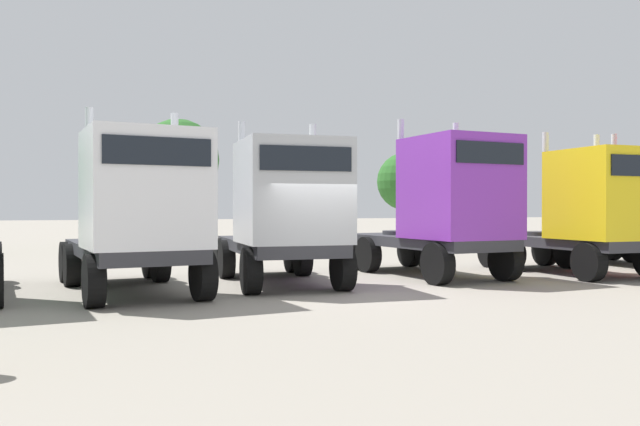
{
  "coord_description": "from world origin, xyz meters",
  "views": [
    {
      "loc": [
        -5.32,
        -13.79,
        1.96
      ],
      "look_at": [
        0.9,
        2.48,
        1.83
      ],
      "focal_mm": 36.61,
      "sensor_mm": 36.0,
      "label": 1
    }
  ],
  "objects": [
    {
      "name": "semi_truck_purple",
      "position": [
        4.41,
        1.79,
        2.04
      ],
      "size": [
        2.93,
        6.16,
        4.47
      ],
      "rotation": [
        0.0,
        0.0,
        -1.5
      ],
      "color": "#333338",
      "rests_on": "ground"
    },
    {
      "name": "ground",
      "position": [
        0.0,
        0.0,
        0.0
      ],
      "size": [
        200.0,
        200.0,
        0.0
      ],
      "primitive_type": "plane",
      "color": "gray"
    },
    {
      "name": "oak_far_centre",
      "position": [
        -0.19,
        19.92,
        4.43
      ],
      "size": [
        4.14,
        4.14,
        6.52
      ],
      "color": "#4C3823",
      "rests_on": "ground"
    },
    {
      "name": "semi_truck_white",
      "position": [
        -3.93,
        0.99,
        1.86
      ],
      "size": [
        3.16,
        6.49,
        4.19
      ],
      "rotation": [
        0.0,
        0.0,
        -1.47
      ],
      "color": "#333338",
      "rests_on": "ground"
    },
    {
      "name": "semi_truck_silver",
      "position": [
        -0.34,
        1.6,
        1.9
      ],
      "size": [
        2.93,
        6.08,
        4.18
      ],
      "rotation": [
        0.0,
        0.0,
        -1.64
      ],
      "color": "#333338",
      "rests_on": "ground"
    },
    {
      "name": "semi_truck_yellow",
      "position": [
        8.65,
        0.86,
        1.89
      ],
      "size": [
        2.61,
        5.7,
        4.19
      ],
      "rotation": [
        0.0,
        0.0,
        -1.58
      ],
      "color": "#333338",
      "rests_on": "ground"
    },
    {
      "name": "oak_far_right",
      "position": [
        14.33,
        22.48,
        3.62
      ],
      "size": [
        3.65,
        3.65,
        5.46
      ],
      "color": "#4C3823",
      "rests_on": "ground"
    }
  ]
}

